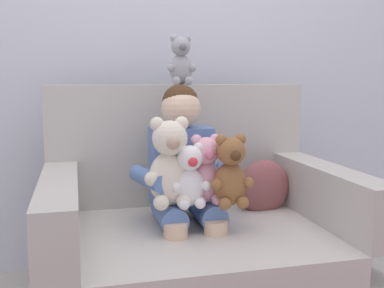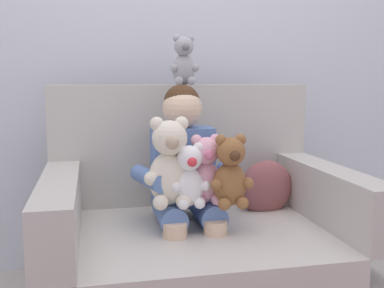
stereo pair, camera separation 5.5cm
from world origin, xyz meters
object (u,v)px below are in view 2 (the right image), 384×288
armchair (197,244)px  throw_pillow (266,188)px  seated_child (185,172)px  plush_grey_on_backrest (184,61)px  plush_brown (231,173)px  plush_cream (170,165)px  plush_white (190,177)px  plush_pink (206,171)px

armchair → throw_pillow: armchair is taller
seated_child → plush_grey_on_backrest: plush_grey_on_backrest is taller
plush_brown → throw_pillow: (0.26, 0.30, -0.14)m
plush_cream → plush_brown: size_ratio=1.23×
seated_child → throw_pillow: bearing=10.8°
plush_grey_on_backrest → seated_child: bearing=-103.7°
seated_child → plush_white: size_ratio=3.27×
seated_child → plush_cream: (-0.09, -0.13, 0.06)m
armchair → plush_white: 0.36m
armchair → throw_pillow: bearing=19.4°
seated_child → plush_pink: bearing=-69.5°
plush_cream → plush_grey_on_backrest: plush_grey_on_backrest is taller
plush_grey_on_backrest → plush_white: bearing=-102.2°
plush_white → plush_pink: size_ratio=0.90×
seated_child → plush_grey_on_backrest: 0.57m
seated_child → plush_white: bearing=-98.9°
plush_cream → throw_pillow: 0.57m
plush_grey_on_backrest → throw_pillow: 0.71m
plush_grey_on_backrest → plush_cream: bearing=-111.5°
plush_cream → plush_pink: size_ratio=1.26×
seated_child → throw_pillow: size_ratio=3.17×
plush_brown → throw_pillow: 0.42m
plush_white → throw_pillow: 0.51m
plush_white → plush_pink: 0.08m
armchair → plush_brown: size_ratio=4.35×
armchair → plush_pink: armchair is taller
throw_pillow → plush_cream: bearing=-154.9°
armchair → plush_grey_on_backrest: bearing=87.4°
seated_child → armchair: bearing=-36.4°
throw_pillow → armchair: bearing=-160.6°
armchair → seated_child: size_ratio=1.50×
seated_child → plush_grey_on_backrest: (0.06, 0.32, 0.47)m
plush_white → throw_pillow: size_ratio=0.97×
armchair → throw_pillow: (0.36, 0.13, 0.20)m
seated_child → plush_pink: 0.14m
plush_brown → plush_grey_on_backrest: size_ratio=1.20×
armchair → plush_grey_on_backrest: size_ratio=5.21×
plush_brown → plush_grey_on_backrest: (-0.08, 0.52, 0.44)m
plush_pink → plush_grey_on_backrest: 0.63m
plush_cream → plush_white: 0.09m
plush_white → plush_grey_on_backrest: size_ratio=1.06×
seated_child → throw_pillow: seated_child is taller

